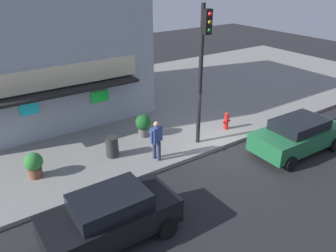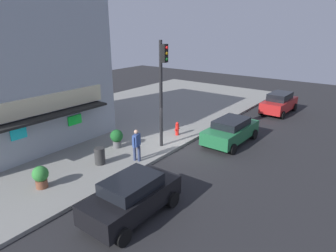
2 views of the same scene
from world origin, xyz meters
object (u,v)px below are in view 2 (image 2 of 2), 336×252
at_px(fire_hydrant, 177,129).
at_px(trash_can, 100,156).
at_px(parked_car_green, 231,130).
at_px(potted_plant_by_window, 41,176).
at_px(pedestrian, 137,144).
at_px(traffic_light, 162,82).
at_px(parked_car_black, 132,196).
at_px(potted_plant_by_doorway, 117,137).
at_px(parked_car_red, 279,103).

distance_m(fire_hydrant, trash_can, 5.82).
bearing_deg(parked_car_green, potted_plant_by_window, 157.81).
height_order(trash_can, potted_plant_by_window, potted_plant_by_window).
relative_size(pedestrian, potted_plant_by_window, 1.70).
relative_size(traffic_light, trash_can, 6.86).
xyz_separation_m(trash_can, parked_car_black, (-2.01, -4.16, 0.22)).
distance_m(fire_hydrant, potted_plant_by_doorway, 4.09).
bearing_deg(traffic_light, pedestrian, -176.68).
height_order(pedestrian, potted_plant_by_doorway, pedestrian).
xyz_separation_m(fire_hydrant, potted_plant_by_doorway, (-3.75, 1.61, 0.19)).
height_order(pedestrian, parked_car_green, pedestrian).
height_order(trash_can, parked_car_green, parked_car_green).
distance_m(parked_car_red, parked_car_black, 17.38).
bearing_deg(trash_can, parked_car_green, -29.02).
height_order(pedestrian, parked_car_black, pedestrian).
distance_m(potted_plant_by_doorway, parked_car_red, 14.29).
bearing_deg(parked_car_red, parked_car_green, 177.81).
height_order(trash_can, parked_car_red, parked_car_red).
height_order(traffic_light, parked_car_red, traffic_light).
relative_size(traffic_light, pedestrian, 3.50).
relative_size(potted_plant_by_window, parked_car_black, 0.25).
xyz_separation_m(potted_plant_by_doorway, potted_plant_by_window, (-5.11, -0.64, -0.06)).
height_order(traffic_light, pedestrian, traffic_light).
relative_size(potted_plant_by_doorway, parked_car_green, 0.25).
bearing_deg(pedestrian, potted_plant_by_window, 161.63).
xyz_separation_m(potted_plant_by_window, parked_car_red, (18.47, -4.44, 0.14)).
height_order(fire_hydrant, parked_car_red, parked_car_red).
relative_size(pedestrian, potted_plant_by_doorway, 1.59).
relative_size(pedestrian, parked_car_black, 0.43).
relative_size(traffic_light, potted_plant_by_window, 5.95).
height_order(traffic_light, trash_can, traffic_light).
bearing_deg(trash_can, potted_plant_by_window, 175.73).
height_order(pedestrian, parked_car_red, pedestrian).
distance_m(traffic_light, fire_hydrant, 3.95).
xyz_separation_m(fire_hydrant, trash_can, (-5.78, 0.74, 0.01)).
xyz_separation_m(traffic_light, parked_car_green, (3.24, -2.76, -3.17)).
bearing_deg(parked_car_black, fire_hydrant, 23.68).
distance_m(trash_can, parked_car_red, 15.95).
relative_size(pedestrian, parked_car_green, 0.39).
bearing_deg(parked_car_green, potted_plant_by_doorway, 136.32).
xyz_separation_m(pedestrian, parked_car_green, (5.60, -2.63, -0.32)).
distance_m(trash_can, parked_car_green, 8.01).
relative_size(fire_hydrant, parked_car_green, 0.20).
distance_m(trash_can, potted_plant_by_window, 3.10).
bearing_deg(potted_plant_by_window, traffic_light, -11.18).
relative_size(traffic_light, parked_car_green, 1.38).
bearing_deg(fire_hydrant, potted_plant_by_window, 173.73).
bearing_deg(parked_car_green, trash_can, 150.98).
relative_size(trash_can, potted_plant_by_window, 0.87).
bearing_deg(fire_hydrant, parked_car_green, -68.64).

